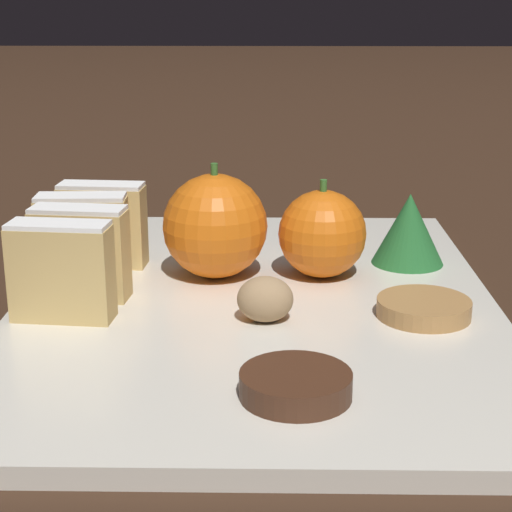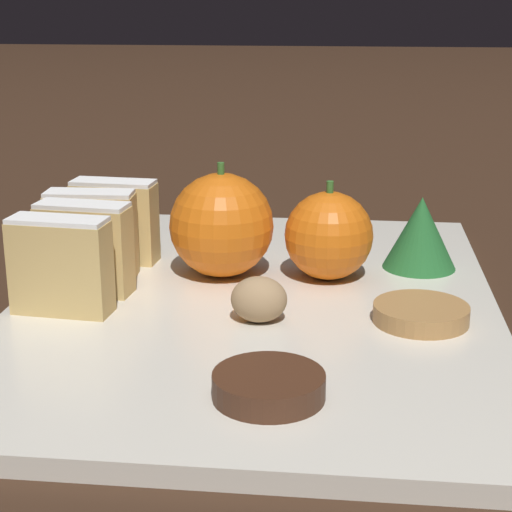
{
  "view_description": "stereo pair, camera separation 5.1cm",
  "coord_description": "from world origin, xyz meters",
  "px_view_note": "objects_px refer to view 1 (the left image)",
  "views": [
    {
      "loc": [
        0.01,
        -0.54,
        0.21
      ],
      "look_at": [
        0.0,
        0.0,
        0.04
      ],
      "focal_mm": 60.0,
      "sensor_mm": 36.0,
      "label": 1
    },
    {
      "loc": [
        0.06,
        -0.54,
        0.21
      ],
      "look_at": [
        0.0,
        0.0,
        0.04
      ],
      "focal_mm": 60.0,
      "sensor_mm": 36.0,
      "label": 2
    }
  ],
  "objects_px": {
    "orange_near": "(215,226)",
    "chocolate_cookie": "(296,385)",
    "orange_far": "(322,234)",
    "walnut": "(265,299)"
  },
  "relations": [
    {
      "from": "orange_near",
      "to": "chocolate_cookie",
      "type": "bearing_deg",
      "value": -74.67
    },
    {
      "from": "orange_far",
      "to": "chocolate_cookie",
      "type": "bearing_deg",
      "value": -97.01
    },
    {
      "from": "orange_far",
      "to": "chocolate_cookie",
      "type": "distance_m",
      "value": 0.2
    },
    {
      "from": "chocolate_cookie",
      "to": "walnut",
      "type": "bearing_deg",
      "value": 98.84
    },
    {
      "from": "orange_near",
      "to": "walnut",
      "type": "distance_m",
      "value": 0.1
    },
    {
      "from": "orange_near",
      "to": "chocolate_cookie",
      "type": "height_order",
      "value": "orange_near"
    },
    {
      "from": "walnut",
      "to": "chocolate_cookie",
      "type": "relative_size",
      "value": 0.61
    },
    {
      "from": "orange_far",
      "to": "orange_near",
      "type": "bearing_deg",
      "value": -178.63
    },
    {
      "from": "orange_near",
      "to": "chocolate_cookie",
      "type": "relative_size",
      "value": 1.44
    },
    {
      "from": "walnut",
      "to": "chocolate_cookie",
      "type": "distance_m",
      "value": 0.11
    }
  ]
}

